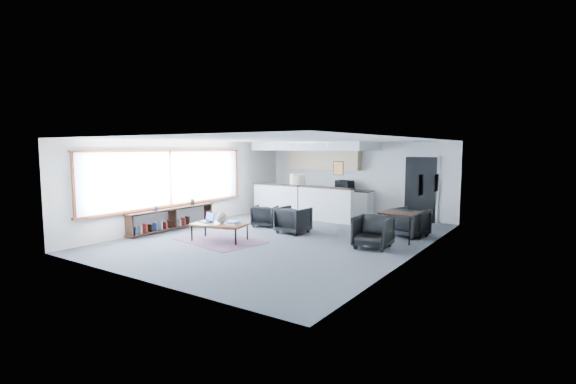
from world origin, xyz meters
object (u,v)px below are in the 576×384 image
Objects in this scene: ceramic_pot at (222,218)px; dining_chair_far at (410,223)px; dining_table at (400,215)px; microwave at (344,184)px; armchair_left at (265,215)px; coffee_table at (220,225)px; laptop at (208,219)px; dining_chair_near at (373,233)px; book_stack at (233,223)px; armchair_right at (293,219)px; floor_lamp at (298,181)px.

ceramic_pot is 5.03m from dining_chair_far.
dining_table is 1.58× the size of microwave.
ceramic_pot is 0.40× the size of armchair_left.
laptop is at bearing 165.77° from coffee_table.
armchair_left is at bearing 31.69° from dining_chair_far.
microwave is at bearing 120.25° from dining_chair_near.
coffee_table is 2.08× the size of dining_chair_far.
microwave is at bearing 85.43° from book_stack.
dining_chair_near reaches higher than coffee_table.
dining_table reaches higher than dining_chair_far.
microwave is (-3.00, 2.83, 0.45)m from dining_table.
armchair_left is (-0.24, 2.24, -0.06)m from coffee_table.
dining_chair_near is at bearing -102.51° from dining_table.
dining_chair_far is (3.89, 3.26, -0.05)m from coffee_table.
coffee_table is 4.45× the size of book_stack.
laptop is 2.37m from armchair_right.
dining_table is at bearing -35.55° from microwave.
ceramic_pot is (0.04, 0.04, 0.17)m from coffee_table.
laptop is (-0.42, 0.01, 0.11)m from coffee_table.
ceramic_pot reaches higher than dining_chair_near.
coffee_table is 0.43m from laptop.
armchair_left is 0.97× the size of dining_chair_far.
book_stack reaches higher than coffee_table.
dining_table is at bearing 166.79° from armchair_left.
microwave reaches higher than ceramic_pot.
microwave is (0.84, 5.45, 0.71)m from coffee_table.
book_stack is at bearing -86.83° from microwave.
dining_chair_far is (0.05, 0.63, -0.32)m from dining_table.
armchair_left reaches higher than coffee_table.
dining_table is at bearing 34.19° from ceramic_pot.
armchair_left is at bearing 96.12° from laptop.
armchair_right is at bearing -66.85° from floor_lamp.
armchair_right is at bearing -165.06° from dining_table.
dining_chair_far is 1.25× the size of microwave.
floor_lamp reaches higher than coffee_table.
armchair_right reaches higher than dining_chair_far.
ceramic_pot is at bearing -90.71° from microwave.
armchair_left is at bearing 164.26° from dining_chair_near.
book_stack is 4.73m from dining_chair_far.
dining_chair_far is at bearing -151.69° from armchair_right.
laptop is 2.95m from floor_lamp.
ceramic_pot is at bearing -162.43° from dining_chair_near.
dining_chair_far is (0.31, 1.80, 0.00)m from dining_chair_near.
book_stack is 2.28m from armchair_left.
floor_lamp is at bearing -64.29° from armchair_right.
dining_chair_near and dining_chair_far have the same top height.
dining_chair_near is (4.00, 1.45, -0.16)m from laptop.
dining_table reaches higher than ceramic_pot.
laptop is 0.55× the size of armchair_left.
coffee_table is at bearing 63.71° from armchair_right.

